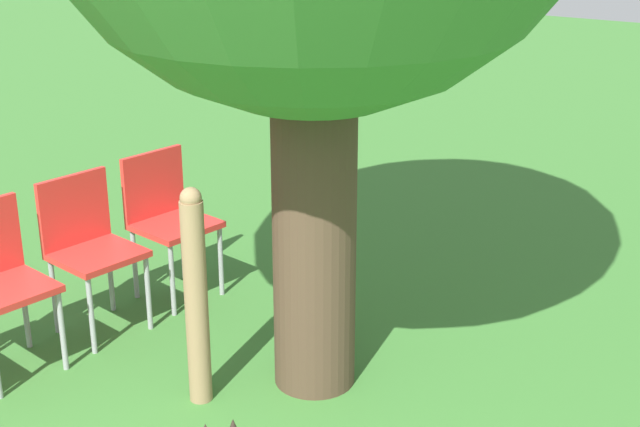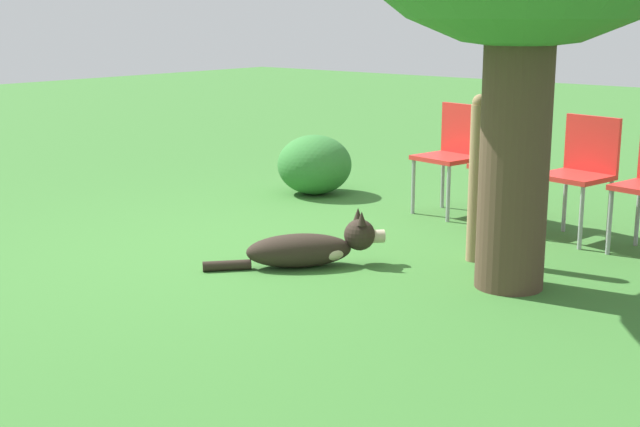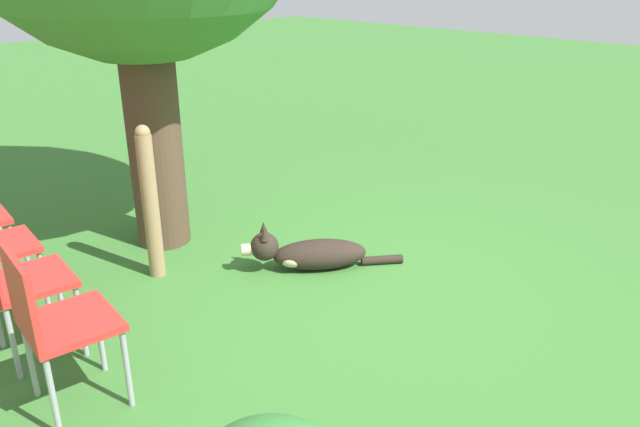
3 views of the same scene
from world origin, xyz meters
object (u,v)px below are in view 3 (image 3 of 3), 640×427
object	(u,v)px
dog	(308,253)
red_chair_0	(52,317)
red_chair_1	(13,274)
fence_post	(150,202)

from	to	relation	value
dog	red_chair_0	xyz separation A→B (m)	(-1.94, -0.15, 0.41)
dog	red_chair_1	distance (m)	1.97
red_chair_0	red_chair_1	distance (m)	0.58
dog	red_chair_1	size ratio (longest dim) A/B	1.08
fence_post	dog	bearing A→B (deg)	-42.37
red_chair_1	fence_post	bearing A→B (deg)	25.31
fence_post	red_chair_0	distance (m)	1.44
fence_post	red_chair_1	world-z (taller)	fence_post
dog	fence_post	size ratio (longest dim) A/B	0.87
fence_post	red_chair_0	size ratio (longest dim) A/B	1.24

